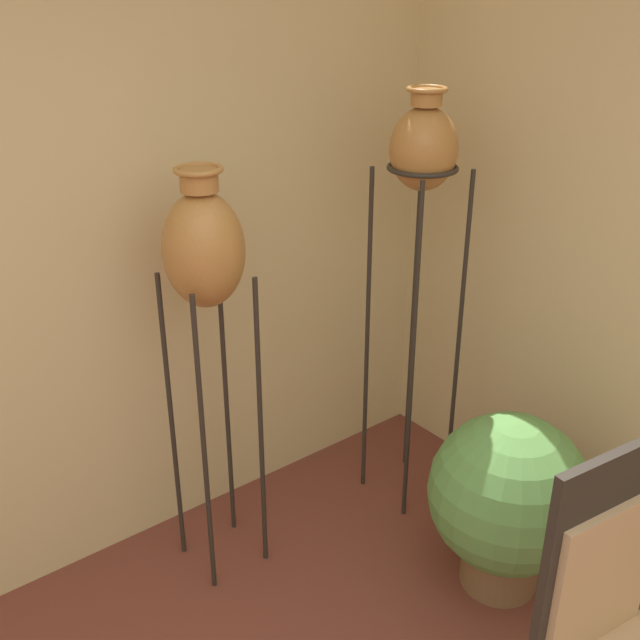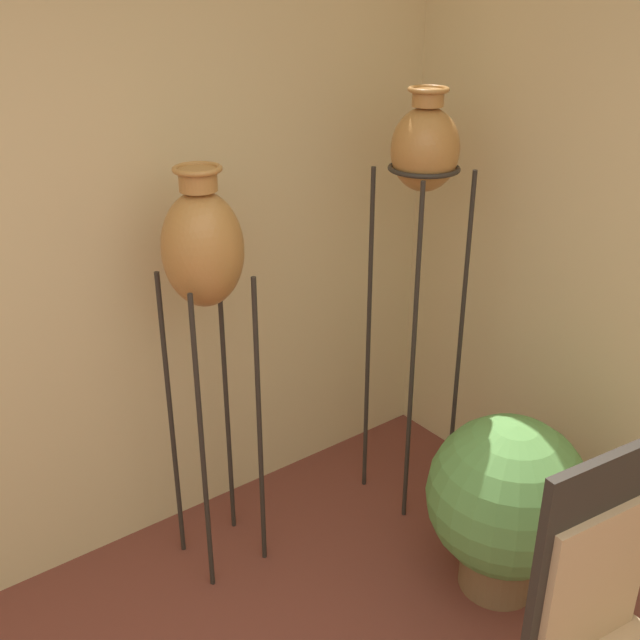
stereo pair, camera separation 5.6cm
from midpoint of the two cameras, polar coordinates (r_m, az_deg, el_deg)
vase_stand_tall at (r=3.12m, az=8.46°, el=11.58°), size 0.31×0.31×1.91m
vase_stand_medium at (r=2.73m, az=-8.30°, el=4.82°), size 0.30×0.30×1.70m
potted_plant at (r=3.11m, az=14.55°, el=-13.20°), size 0.64×0.64×0.77m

